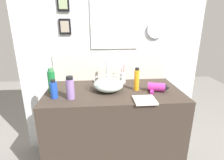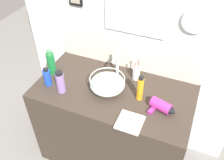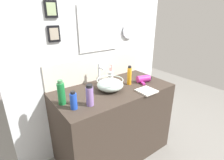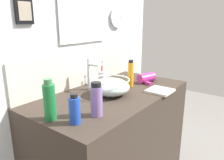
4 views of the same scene
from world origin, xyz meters
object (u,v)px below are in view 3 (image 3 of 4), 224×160
object	(u,v)px
glass_bowl_sink	(110,85)
hand_towel	(147,91)
faucet	(100,73)
lotion_bottle	(61,93)
soap_dispenser	(74,101)
hair_drier	(145,79)
shampoo_bottle	(90,95)
toothbrush_cup	(111,76)
spray_bottle	(129,76)

from	to	relation	value
glass_bowl_sink	hand_towel	world-z (taller)	glass_bowl_sink
faucet	lotion_bottle	xyz separation A→B (m)	(-0.51, -0.18, -0.03)
soap_dispenser	hand_towel	bearing A→B (deg)	-9.67
hand_towel	faucet	bearing A→B (deg)	121.75
hand_towel	hair_drier	bearing A→B (deg)	48.66
hair_drier	shampoo_bottle	world-z (taller)	shampoo_bottle
hair_drier	hand_towel	size ratio (longest dim) A/B	1.18
lotion_bottle	hair_drier	bearing A→B (deg)	-3.86
toothbrush_cup	hand_towel	world-z (taller)	toothbrush_cup
glass_bowl_sink	lotion_bottle	size ratio (longest dim) A/B	1.22
spray_bottle	soap_dispenser	bearing A→B (deg)	-170.16
soap_dispenser	hand_towel	world-z (taller)	soap_dispenser
hair_drier	spray_bottle	distance (m)	0.21
shampoo_bottle	hand_towel	xyz separation A→B (m)	(0.60, -0.10, -0.09)
toothbrush_cup	lotion_bottle	size ratio (longest dim) A/B	0.93
hair_drier	hand_towel	world-z (taller)	hair_drier
toothbrush_cup	soap_dispenser	size ratio (longest dim) A/B	1.31
glass_bowl_sink	shampoo_bottle	world-z (taller)	shampoo_bottle
faucet	toothbrush_cup	xyz separation A→B (m)	(0.16, 0.02, -0.08)
lotion_bottle	hand_towel	bearing A→B (deg)	-18.49
glass_bowl_sink	shampoo_bottle	size ratio (longest dim) A/B	1.41
soap_dispenser	lotion_bottle	world-z (taller)	lotion_bottle
soap_dispenser	glass_bowl_sink	bearing A→B (deg)	15.23
shampoo_bottle	lotion_bottle	size ratio (longest dim) A/B	0.86
faucet	toothbrush_cup	bearing A→B (deg)	6.71
hair_drier	hand_towel	distance (m)	0.27
shampoo_bottle	hand_towel	bearing A→B (deg)	-9.42
glass_bowl_sink	toothbrush_cup	distance (m)	0.27
soap_dispenser	spray_bottle	bearing A→B (deg)	9.84
spray_bottle	lotion_bottle	bearing A→B (deg)	179.16
hair_drier	soap_dispenser	bearing A→B (deg)	-175.48
faucet	lotion_bottle	size ratio (longest dim) A/B	1.06
toothbrush_cup	soap_dispenser	world-z (taller)	toothbrush_cup
glass_bowl_sink	faucet	distance (m)	0.21
toothbrush_cup	lotion_bottle	world-z (taller)	lotion_bottle
toothbrush_cup	spray_bottle	bearing A→B (deg)	-65.32
glass_bowl_sink	hair_drier	world-z (taller)	glass_bowl_sink
faucet	spray_bottle	distance (m)	0.33
hair_drier	toothbrush_cup	bearing A→B (deg)	136.98
glass_bowl_sink	hair_drier	bearing A→B (deg)	-6.78
glass_bowl_sink	shampoo_bottle	bearing A→B (deg)	-154.78
soap_dispenser	lotion_bottle	bearing A→B (deg)	109.07
faucet	spray_bottle	world-z (taller)	faucet
toothbrush_cup	glass_bowl_sink	bearing A→B (deg)	-127.32
hair_drier	lotion_bottle	distance (m)	0.97
faucet	hair_drier	distance (m)	0.53
soap_dispenser	faucet	bearing A→B (deg)	34.80
toothbrush_cup	shampoo_bottle	distance (m)	0.61
faucet	glass_bowl_sink	bearing A→B (deg)	-90.00
hair_drier	lotion_bottle	xyz separation A→B (m)	(-0.96, 0.06, 0.07)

